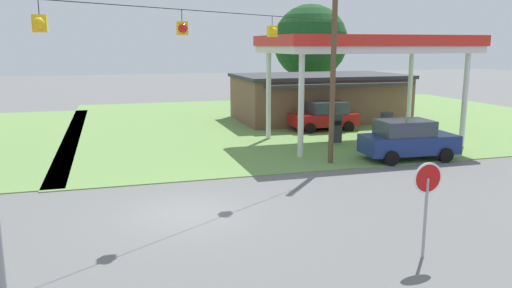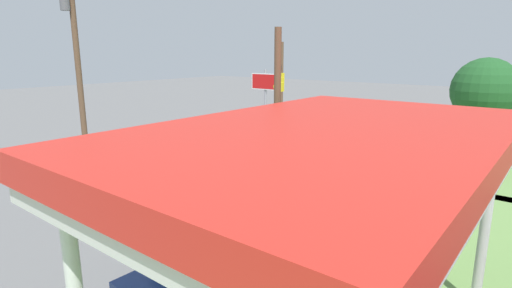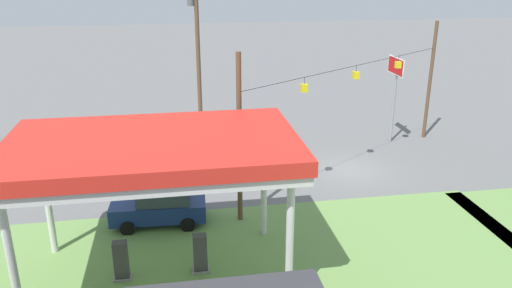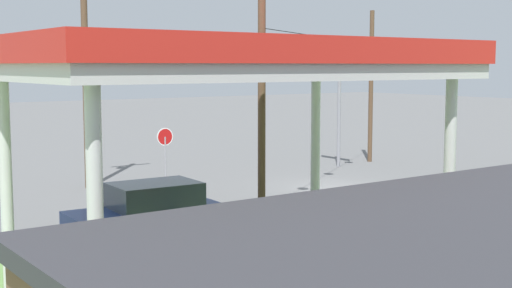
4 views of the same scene
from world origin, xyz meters
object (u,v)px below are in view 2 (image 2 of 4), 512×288
Objects in this scene: utility_pole_main at (78,75)px; stop_sign_overhead at (265,94)px; gas_station_canopy at (331,149)px; stop_sign_roadside at (151,154)px; tree_west_verge at (485,91)px; car_at_pumps_front at (196,268)px.

stop_sign_overhead is at bearing 173.36° from utility_pole_main.
gas_station_canopy is at bearing 80.54° from utility_pole_main.
stop_sign_roadside is 0.35× the size of tree_west_verge.
utility_pole_main is (3.28, -0.95, 4.50)m from stop_sign_roadside.
stop_sign_overhead is 0.88× the size of tree_west_verge.
car_at_pumps_front is 11.48m from stop_sign_roadside.
gas_station_canopy is 6.14m from car_at_pumps_front.
stop_sign_overhead is (-15.62, -13.58, -0.84)m from gas_station_canopy.
gas_station_canopy reaches higher than stop_sign_roadside.
car_at_pumps_front is 0.40× the size of utility_pole_main.
stop_sign_overhead is 14.54m from tree_west_verge.
stop_sign_overhead reaches higher than gas_station_canopy.
utility_pole_main reaches higher than gas_station_canopy.
tree_west_verge reaches higher than car_at_pumps_front.
stop_sign_overhead is (-15.71, -9.25, 3.51)m from car_at_pumps_front.
gas_station_canopy is 1.49× the size of tree_west_verge.
tree_west_verge reaches higher than stop_sign_overhead.
tree_west_verge is at bearing 143.20° from utility_pole_main.
tree_west_verge reaches higher than gas_station_canopy.
car_at_pumps_front is 0.73× the size of stop_sign_overhead.
car_at_pumps_front is 1.82× the size of stop_sign_roadside.
utility_pole_main is at bearing -36.80° from tree_west_verge.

